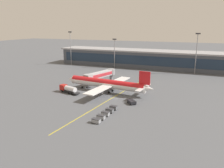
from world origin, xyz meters
The scene contains 15 objects.
ground_plane centered at (0.00, 0.00, 0.00)m, with size 700.00×700.00×0.00m, color #515459.
apron_lead_in_line centered at (-0.99, 2.00, 0.00)m, with size 0.30×80.00×0.01m, color yellow.
terminal_building centered at (18.73, 76.50, 6.12)m, with size 182.71×20.37×12.21m.
main_airliner centered at (-6.77, 6.91, 3.89)m, with size 43.73×34.89×11.10m.
jet_bridge centered at (-15.59, 19.22, 4.90)m, with size 8.70×21.42×6.59m.
fuel_tanker centered at (-22.06, -1.08, 1.75)m, with size 11.07×5.31×3.25m.
pushback_tug centered at (8.56, -4.29, 0.85)m, with size 4.27×4.35×1.40m.
baggage_cart_0 centered at (4.05, -25.52, 0.78)m, with size 2.70×1.70×1.48m.
baggage_cart_1 centered at (4.16, -22.32, 0.78)m, with size 2.70×1.70×1.48m.
baggage_cart_2 centered at (4.27, -19.12, 0.78)m, with size 2.70×1.70×1.48m.
baggage_cart_3 centered at (4.39, -15.92, 0.78)m, with size 2.70×1.70×1.48m.
baggage_cart_4 centered at (4.50, -12.72, 0.78)m, with size 2.70×1.70×1.48m.
apron_light_mast_0 centered at (-62.69, 64.54, 14.47)m, with size 2.80×0.50×24.92m.
apron_light_mast_1 centered at (-26.87, 64.54, 12.13)m, with size 2.80×0.50×20.41m.
apron_light_mast_2 centered at (26.87, 64.54, 14.46)m, with size 2.80×0.50×24.89m.
Camera 1 is at (33.99, -83.71, 29.07)m, focal length 36.75 mm.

